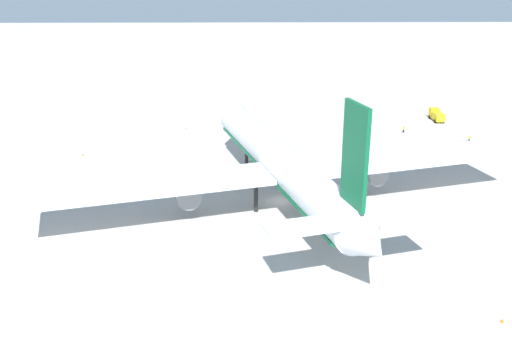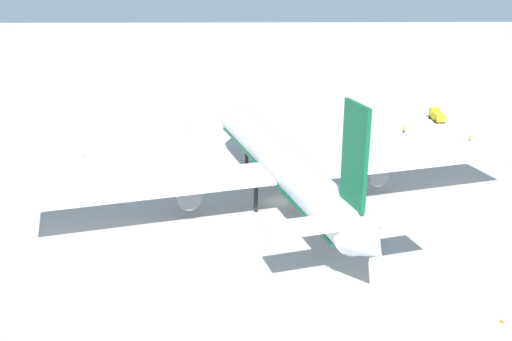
{
  "view_description": "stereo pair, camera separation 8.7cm",
  "coord_description": "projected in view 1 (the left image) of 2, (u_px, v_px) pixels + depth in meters",
  "views": [
    {
      "loc": [
        -89.73,
        5.55,
        38.36
      ],
      "look_at": [
        1.99,
        3.92,
        4.84
      ],
      "focal_mm": 40.39,
      "sensor_mm": 36.0,
      "label": 1
    },
    {
      "loc": [
        -89.73,
        5.47,
        38.36
      ],
      "look_at": [
        1.99,
        3.92,
        4.84
      ],
      "focal_mm": 40.39,
      "sensor_mm": 36.0,
      "label": 2
    }
  ],
  "objects": [
    {
      "name": "ground_plane",
      "position": [
        279.0,
        201.0,
        97.52
      ],
      "size": [
        600.0,
        600.0,
        0.0
      ],
      "primitive_type": "plane",
      "color": "#ADA8A0"
    },
    {
      "name": "airliner",
      "position": [
        282.0,
        164.0,
        93.86
      ],
      "size": [
        66.71,
        79.96,
        22.99
      ],
      "color": "silver",
      "rests_on": "ground"
    },
    {
      "name": "service_truck_0",
      "position": [
        437.0,
        115.0,
        146.14
      ],
      "size": [
        6.3,
        2.69,
        2.83
      ],
      "color": "yellow",
      "rests_on": "ground"
    },
    {
      "name": "service_truck_5",
      "position": [
        459.0,
        148.0,
        120.32
      ],
      "size": [
        6.24,
        5.68,
        2.77
      ],
      "color": "#999EA5",
      "rests_on": "ground"
    },
    {
      "name": "ground_worker_0",
      "position": [
        469.0,
        139.0,
        128.67
      ],
      "size": [
        0.57,
        0.57,
        1.78
      ],
      "color": "navy",
      "rests_on": "ground"
    },
    {
      "name": "ground_worker_3",
      "position": [
        404.0,
        129.0,
        136.07
      ],
      "size": [
        0.45,
        0.45,
        1.64
      ],
      "color": "black",
      "rests_on": "ground"
    },
    {
      "name": "traffic_cone_0",
      "position": [
        186.0,
        128.0,
        139.22
      ],
      "size": [
        0.36,
        0.36,
        0.55
      ],
      "primitive_type": "cone",
      "color": "orange",
      "rests_on": "ground"
    },
    {
      "name": "traffic_cone_1",
      "position": [
        502.0,
        320.0,
        64.74
      ],
      "size": [
        0.36,
        0.36,
        0.55
      ],
      "primitive_type": "cone",
      "color": "orange",
      "rests_on": "ground"
    },
    {
      "name": "traffic_cone_2",
      "position": [
        83.0,
        155.0,
        120.03
      ],
      "size": [
        0.36,
        0.36,
        0.55
      ],
      "primitive_type": "cone",
      "color": "orange",
      "rests_on": "ground"
    }
  ]
}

